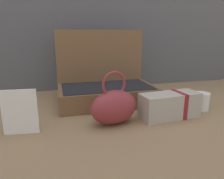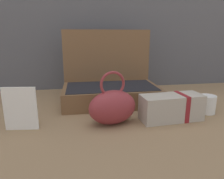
{
  "view_description": "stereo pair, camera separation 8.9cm",
  "coord_description": "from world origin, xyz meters",
  "px_view_note": "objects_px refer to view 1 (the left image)",
  "views": [
    {
      "loc": [
        -0.19,
        -0.85,
        0.36
      ],
      "look_at": [
        0.03,
        -0.02,
        0.13
      ],
      "focal_mm": 33.22,
      "sensor_mm": 36.0,
      "label": 1
    },
    {
      "loc": [
        -0.11,
        -0.87,
        0.36
      ],
      "look_at": [
        0.03,
        -0.02,
        0.13
      ],
      "focal_mm": 33.22,
      "sensor_mm": 36.0,
      "label": 2
    }
  ],
  "objects_px": {
    "teal_pouch_handbag": "(114,106)",
    "coffee_mug": "(201,101)",
    "cream_toiletry_bag": "(170,105)",
    "info_card_left": "(20,112)",
    "open_suitcase": "(105,86)"
  },
  "relations": [
    {
      "from": "teal_pouch_handbag",
      "to": "coffee_mug",
      "type": "xyz_separation_m",
      "value": [
        0.46,
        0.05,
        -0.03
      ]
    },
    {
      "from": "cream_toiletry_bag",
      "to": "info_card_left",
      "type": "xyz_separation_m",
      "value": [
        -0.62,
        -0.0,
        0.03
      ]
    },
    {
      "from": "open_suitcase",
      "to": "cream_toiletry_bag",
      "type": "xyz_separation_m",
      "value": [
        0.23,
        -0.3,
        -0.03
      ]
    },
    {
      "from": "coffee_mug",
      "to": "info_card_left",
      "type": "xyz_separation_m",
      "value": [
        -0.82,
        -0.05,
        0.04
      ]
    },
    {
      "from": "open_suitcase",
      "to": "teal_pouch_handbag",
      "type": "relative_size",
      "value": 2.27
    },
    {
      "from": "teal_pouch_handbag",
      "to": "info_card_left",
      "type": "distance_m",
      "value": 0.36
    },
    {
      "from": "coffee_mug",
      "to": "open_suitcase",
      "type": "bearing_deg",
      "value": 149.2
    },
    {
      "from": "coffee_mug",
      "to": "info_card_left",
      "type": "distance_m",
      "value": 0.82
    },
    {
      "from": "teal_pouch_handbag",
      "to": "info_card_left",
      "type": "bearing_deg",
      "value": -179.93
    },
    {
      "from": "open_suitcase",
      "to": "coffee_mug",
      "type": "height_order",
      "value": "open_suitcase"
    },
    {
      "from": "teal_pouch_handbag",
      "to": "coffee_mug",
      "type": "height_order",
      "value": "teal_pouch_handbag"
    },
    {
      "from": "coffee_mug",
      "to": "cream_toiletry_bag",
      "type": "bearing_deg",
      "value": -165.8
    },
    {
      "from": "open_suitcase",
      "to": "coffee_mug",
      "type": "xyz_separation_m",
      "value": [
        0.43,
        -0.25,
        -0.04
      ]
    },
    {
      "from": "cream_toiletry_bag",
      "to": "teal_pouch_handbag",
      "type": "bearing_deg",
      "value": -179.12
    },
    {
      "from": "open_suitcase",
      "to": "teal_pouch_handbag",
      "type": "bearing_deg",
      "value": -96.54
    }
  ]
}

